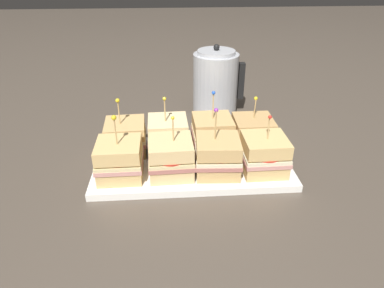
{
  "coord_description": "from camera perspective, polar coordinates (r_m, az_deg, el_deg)",
  "views": [
    {
      "loc": [
        -0.05,
        -0.76,
        0.49
      ],
      "look_at": [
        0.0,
        0.0,
        0.07
      ],
      "focal_mm": 32.0,
      "sensor_mm": 36.0,
      "label": 1
    }
  ],
  "objects": [
    {
      "name": "sandwich_back_far_left",
      "position": [
        0.93,
        -10.98,
        1.16
      ],
      "size": [
        0.11,
        0.11,
        0.16
      ],
      "color": "tan",
      "rests_on": "serving_platter"
    },
    {
      "name": "sandwich_back_center_left",
      "position": [
        0.93,
        -4.01,
        1.53
      ],
      "size": [
        0.11,
        0.11,
        0.16
      ],
      "color": "beige",
      "rests_on": "serving_platter"
    },
    {
      "name": "kettle_steel",
      "position": [
        1.18,
        3.95,
        10.09
      ],
      "size": [
        0.17,
        0.15,
        0.24
      ],
      "color": "#B7BABF",
      "rests_on": "ground_plane"
    },
    {
      "name": "sandwich_front_far_right",
      "position": [
        0.85,
        11.91,
        -1.7
      ],
      "size": [
        0.11,
        0.11,
        0.15
      ],
      "color": "tan",
      "rests_on": "serving_platter"
    },
    {
      "name": "serving_platter",
      "position": [
        0.9,
        0.0,
        -3.11
      ],
      "size": [
        0.5,
        0.27,
        0.02
      ],
      "color": "white",
      "rests_on": "ground_plane"
    },
    {
      "name": "sandwich_back_center_right",
      "position": [
        0.93,
        3.42,
        1.81
      ],
      "size": [
        0.11,
        0.11,
        0.17
      ],
      "color": "tan",
      "rests_on": "serving_platter"
    },
    {
      "name": "sandwich_front_center_right",
      "position": [
        0.83,
        4.31,
        -2.01
      ],
      "size": [
        0.11,
        0.11,
        0.17
      ],
      "color": "tan",
      "rests_on": "serving_platter"
    },
    {
      "name": "sandwich_front_far_left",
      "position": [
        0.83,
        -11.96,
        -2.57
      ],
      "size": [
        0.11,
        0.11,
        0.16
      ],
      "color": "tan",
      "rests_on": "serving_platter"
    },
    {
      "name": "ground_plane",
      "position": [
        0.91,
        0.0,
        -3.59
      ],
      "size": [
        6.0,
        6.0,
        0.0
      ],
      "primitive_type": "plane",
      "color": "#4C4238"
    },
    {
      "name": "sandwich_front_center_left",
      "position": [
        0.82,
        -3.53,
        -2.25
      ],
      "size": [
        0.11,
        0.11,
        0.15
      ],
      "color": "#DBB77A",
      "rests_on": "serving_platter"
    },
    {
      "name": "sandwich_back_far_right",
      "position": [
        0.95,
        10.08,
        1.83
      ],
      "size": [
        0.11,
        0.11,
        0.15
      ],
      "color": "tan",
      "rests_on": "serving_platter"
    }
  ]
}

